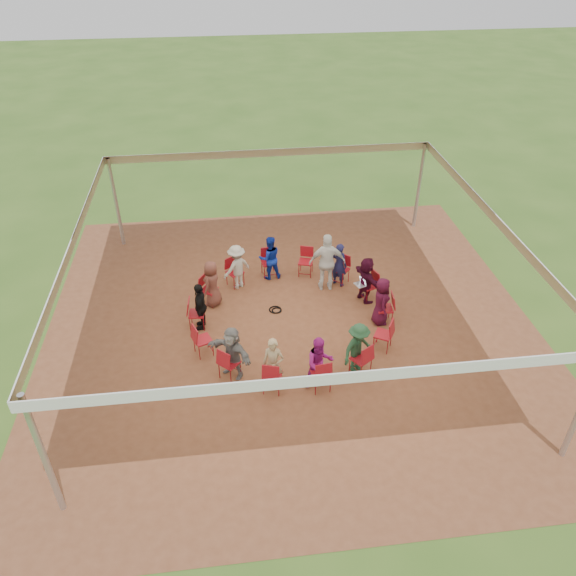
{
  "coord_description": "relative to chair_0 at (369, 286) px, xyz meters",
  "views": [
    {
      "loc": [
        -1.57,
        -11.83,
        9.45
      ],
      "look_at": [
        -0.05,
        0.3,
        1.0
      ],
      "focal_mm": 35.0,
      "sensor_mm": 36.0,
      "label": 1
    }
  ],
  "objects": [
    {
      "name": "chair_3",
      "position": [
        -2.7,
        1.58,
        0.0
      ],
      "size": [
        0.48,
        0.5,
        0.9
      ],
      "primitive_type": null,
      "rotation": [
        0.0,
        0.0,
        -3.0
      ],
      "color": "maroon",
      "rests_on": "ground"
    },
    {
      "name": "chair_13",
      "position": [
        0.16,
        -1.11,
        0.0
      ],
      "size": [
        0.47,
        0.45,
        0.9
      ],
      "primitive_type": null,
      "rotation": [
        0.0,
        0.0,
        1.49
      ],
      "color": "maroon",
      "rests_on": "ground"
    },
    {
      "name": "person_seated_3",
      "position": [
        -3.68,
        1.08,
        0.25
      ],
      "size": [
        0.99,
        0.87,
        1.38
      ],
      "primitive_type": "imported",
      "rotation": [
        0.0,
        0.0,
        -2.55
      ],
      "color": "#ADA99B",
      "rests_on": "ground"
    },
    {
      "name": "standing_person",
      "position": [
        -1.1,
        0.67,
        0.45
      ],
      "size": [
        1.08,
        0.6,
        1.79
      ],
      "primitive_type": "imported",
      "rotation": [
        0.0,
        0.0,
        3.08
      ],
      "color": "silver",
      "rests_on": "ground"
    },
    {
      "name": "person_seated_5",
      "position": [
        -4.73,
        -0.72,
        0.25
      ],
      "size": [
        0.48,
        0.84,
        1.38
      ],
      "primitive_type": "imported",
      "rotation": [
        0.0,
        0.0,
        -1.65
      ],
      "color": "black",
      "rests_on": "ground"
    },
    {
      "name": "person_seated_7",
      "position": [
        -3.06,
        -3.19,
        0.25
      ],
      "size": [
        0.58,
        0.47,
        1.38
      ],
      "primitive_type": "imported",
      "rotation": [
        0.0,
        0.0,
        -0.3
      ],
      "color": "tan",
      "rests_on": "ground"
    },
    {
      "name": "person_seated_8",
      "position": [
        -2.0,
        -3.27,
        0.25
      ],
      "size": [
        0.72,
        0.48,
        1.38
      ],
      "primitive_type": "imported",
      "rotation": [
        0.0,
        0.0,
        0.14
      ],
      "color": "#9B197B",
      "rests_on": "ground"
    },
    {
      "name": "chair_6",
      "position": [
        -4.85,
        -0.71,
        0.0
      ],
      "size": [
        0.47,
        0.45,
        0.9
      ],
      "primitive_type": null,
      "rotation": [
        0.0,
        0.0,
        -1.65
      ],
      "color": "maroon",
      "rests_on": "ground"
    },
    {
      "name": "person_seated_10",
      "position": [
        0.04,
        -1.1,
        0.25
      ],
      "size": [
        0.43,
        0.7,
        1.38
      ],
      "primitive_type": "imported",
      "rotation": [
        0.0,
        0.0,
        1.49
      ],
      "color": "#39091D",
      "rests_on": "ground"
    },
    {
      "name": "ground",
      "position": [
        -2.34,
        -0.91,
        -0.45
      ],
      "size": [
        80.0,
        80.0,
        0.0
      ],
      "primitive_type": "plane",
      "color": "#375A1C",
      "rests_on": "ground"
    },
    {
      "name": "person_seated_0",
      "position": [
        -0.11,
        -0.04,
        0.25
      ],
      "size": [
        0.91,
        1.37,
        1.38
      ],
      "primitive_type": "imported",
      "rotation": [
        0.0,
        0.0,
        1.94
      ],
      "color": "#39091D",
      "rests_on": "ground"
    },
    {
      "name": "chair_1",
      "position": [
        -0.63,
        0.93,
        0.0
      ],
      "size": [
        0.61,
        0.61,
        0.9
      ],
      "primitive_type": null,
      "rotation": [
        0.0,
        0.0,
        2.39
      ],
      "color": "maroon",
      "rests_on": "ground"
    },
    {
      "name": "dirt_patch",
      "position": [
        -2.34,
        -0.91,
        -0.44
      ],
      "size": [
        13.0,
        13.0,
        0.0
      ],
      "primitive_type": "plane",
      "color": "brown",
      "rests_on": "ground"
    },
    {
      "name": "chair_11",
      "position": [
        -0.94,
        -2.99,
        0.0
      ],
      "size": [
        0.59,
        0.6,
        0.9
      ],
      "primitive_type": null,
      "rotation": [
        0.0,
        0.0,
        0.59
      ],
      "color": "maroon",
      "rests_on": "ground"
    },
    {
      "name": "person_seated_4",
      "position": [
        -4.41,
        0.3,
        0.25
      ],
      "size": [
        0.67,
        0.77,
        1.38
      ],
      "primitive_type": "imported",
      "rotation": [
        0.0,
        0.0,
        -2.1
      ],
      "color": "brown",
      "rests_on": "ground"
    },
    {
      "name": "chair_7",
      "position": [
        -4.68,
        -1.81,
        0.0
      ],
      "size": [
        0.56,
        0.55,
        0.9
      ],
      "primitive_type": null,
      "rotation": [
        0.0,
        0.0,
        -1.2
      ],
      "color": "maroon",
      "rests_on": "ground"
    },
    {
      "name": "chair_8",
      "position": [
        -4.06,
        -2.74,
        0.0
      ],
      "size": [
        0.61,
        0.61,
        0.9
      ],
      "primitive_type": null,
      "rotation": [
        0.0,
        0.0,
        -0.75
      ],
      "color": "maroon",
      "rests_on": "ground"
    },
    {
      "name": "chair_0",
      "position": [
        0.0,
        0.0,
        0.0
      ],
      "size": [
        0.56,
        0.55,
        0.9
      ],
      "primitive_type": null,
      "rotation": [
        0.0,
        0.0,
        1.94
      ],
      "color": "maroon",
      "rests_on": "ground"
    },
    {
      "name": "chair_5",
      "position": [
        -4.51,
        0.36,
        0.0
      ],
      "size": [
        0.59,
        0.58,
        0.9
      ],
      "primitive_type": null,
      "rotation": [
        0.0,
        0.0,
        -2.1
      ],
      "color": "maroon",
      "rests_on": "ground"
    },
    {
      "name": "person_seated_9",
      "position": [
        -1.0,
        -2.89,
        0.25
      ],
      "size": [
        0.99,
        0.87,
        1.38
      ],
      "primitive_type": "imported",
      "rotation": [
        0.0,
        0.0,
        0.59
      ],
      "color": "#1F452A",
      "rests_on": "ground"
    },
    {
      "name": "laptop",
      "position": [
        -0.26,
        -0.1,
        0.2
      ],
      "size": [
        0.35,
        0.38,
        0.22
      ],
      "rotation": [
        0.0,
        0.0,
        1.94
      ],
      "color": "#B7B7BC",
      "rests_on": "ground"
    },
    {
      "name": "chair_4",
      "position": [
        -3.75,
        1.17,
        0.0
      ],
      "size": [
        0.59,
        0.6,
        0.9
      ],
      "primitive_type": null,
      "rotation": [
        0.0,
        0.0,
        -2.55
      ],
      "color": "maroon",
      "rests_on": "ground"
    },
    {
      "name": "person_seated_1",
      "position": [
        -0.71,
        0.84,
        0.25
      ],
      "size": [
        0.59,
        0.59,
        1.38
      ],
      "primitive_type": "imported",
      "rotation": [
        0.0,
        0.0,
        2.39
      ],
      "color": "#181942",
      "rests_on": "ground"
    },
    {
      "name": "chair_9",
      "position": [
        -3.09,
        -3.3,
        0.0
      ],
      "size": [
        0.53,
        0.55,
        0.9
      ],
      "primitive_type": null,
      "rotation": [
        0.0,
        0.0,
        -0.3
      ],
      "color": "maroon",
      "rests_on": "ground"
    },
    {
      "name": "person_seated_2",
      "position": [
        -2.69,
        1.46,
        0.25
      ],
      "size": [
        0.72,
        0.48,
        1.38
      ],
      "primitive_type": "imported",
      "rotation": [
        0.0,
        0.0,
        -3.0
      ],
      "color": "#0D2699",
      "rests_on": "ground"
    },
    {
      "name": "chair_2",
      "position": [
        -1.59,
        1.49,
        0.0
      ],
      "size": [
        0.53,
        0.55,
        0.9
      ],
      "primitive_type": null,
      "rotation": [
        0.0,
        0.0,
        2.84
      ],
      "color": "maroon",
      "rests_on": "ground"
    },
    {
      "name": "cable_coil",
      "position": [
        -2.69,
        -0.24,
        -0.43
      ],
      "size": [
        0.46,
        0.46,
        0.03
      ],
      "rotation": [
        0.0,
        0.0,
        0.4
      ],
      "color": "black",
      "rests_on": "ground"
    },
    {
      "name": "chair_10",
      "position": [
        -1.98,
        -3.39,
        0.0
      ],
      "size": [
        0.48,
        0.5,
        0.9
      ],
      "primitive_type": null,
      "rotation": [
        0.0,
        0.0,
        0.14
      ],
      "color": "maroon",
      "rests_on": "ground"
    },
    {
      "name": "person_seated_6",
      "position": [
        -3.98,
        -2.65,
        0.25
      ],
      "size": [
        1.26,
        1.23,
        1.38
      ],
      "primitive_type": "imported",
      "rotation": [
        0.0,
        0.0,
        -0.75
      ],
      "color": "slate",
      "rests_on": "ground"
    },
    {
      "name": "chair_12",
      "position": [
        -0.17,
        -2.17,
        0.0
      ],
      "size": [
        0.59,
        0.58,
        0.9
      ],
      "primitive_type": null,
      "rotation": [
        0.0,
        0.0,
        1.04
      ],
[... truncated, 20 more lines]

